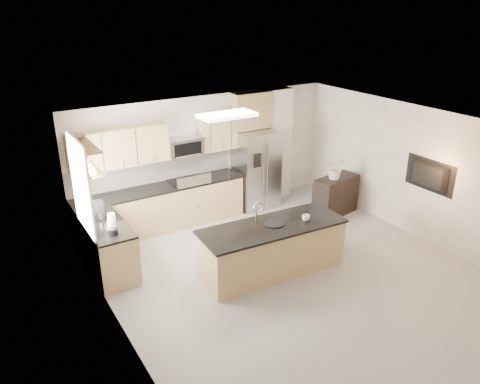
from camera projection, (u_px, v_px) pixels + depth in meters
floor at (295, 276)px, 8.11m from camera, size 6.50×6.50×0.00m
ceiling at (302, 130)px, 7.11m from camera, size 6.00×6.50×0.02m
wall_back at (206, 155)px, 10.17m from camera, size 6.00×0.02×2.60m
wall_left at (118, 256)px, 6.16m from camera, size 0.02×6.50×2.60m
wall_right at (421, 174)px, 9.06m from camera, size 0.02×6.50×2.60m
back_counter at (161, 207)px, 9.65m from camera, size 3.55×0.66×1.44m
left_counter at (108, 247)px, 8.10m from camera, size 0.66×1.50×0.92m
range at (189, 201)px, 9.94m from camera, size 0.76×0.64×1.14m
upper_cabinets at (150, 143)px, 9.21m from camera, size 3.50×0.33×0.75m
microwave at (184, 147)px, 9.60m from camera, size 0.76×0.40×0.40m
refrigerator at (256, 169)px, 10.54m from camera, size 0.92×0.78×1.78m
partition_column at (278, 144)px, 10.93m from camera, size 0.60×0.30×2.60m
window at (81, 187)px, 7.50m from camera, size 0.04×1.15×1.65m
shelf_lower at (85, 166)px, 7.52m from camera, size 0.30×1.20×0.04m
shelf_upper at (82, 144)px, 7.38m from camera, size 0.30×1.20×0.04m
ceiling_fixture at (227, 115)px, 8.20m from camera, size 1.00×0.50×0.06m
island at (272, 248)px, 8.11m from camera, size 2.61×1.07×1.31m
credenza at (335, 196)px, 10.31m from camera, size 1.14×0.63×0.86m
cup at (306, 218)px, 8.09m from camera, size 0.18×0.18×0.11m
platter at (274, 223)px, 7.99m from camera, size 0.41×0.41×0.02m
blender at (112, 226)px, 7.49m from camera, size 0.16×0.16×0.38m
kettle at (109, 220)px, 7.80m from camera, size 0.19×0.19×0.24m
coffee_maker at (99, 211)px, 8.03m from camera, size 0.21×0.24×0.33m
bowl at (77, 136)px, 7.59m from camera, size 0.36×0.36×0.08m
flower_vase at (336, 162)px, 9.95m from camera, size 0.68×0.59×0.75m
television at (427, 176)px, 8.84m from camera, size 0.14×1.08×0.62m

